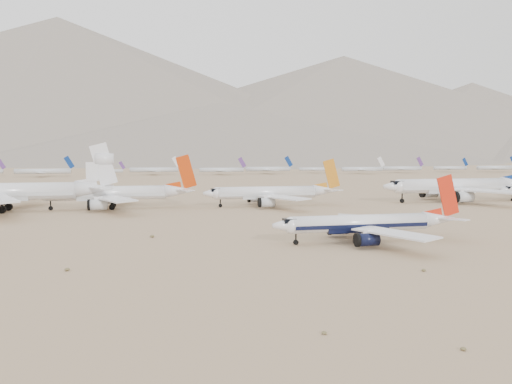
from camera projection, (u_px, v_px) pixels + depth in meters
ground at (304, 243)px, 102.98m from camera, size 7000.00×7000.00×0.00m
main_airliner at (368, 224)px, 104.51m from camera, size 39.93×39.00×14.09m
row2_navy_widebody at (458, 186)px, 192.50m from camera, size 60.17×58.83×21.40m
row2_gold_tail at (272, 193)px, 175.77m from camera, size 47.15×46.11×16.79m
row2_orange_tail at (114, 194)px, 167.16m from camera, size 51.37×50.25×18.32m
row2_white_trijet at (10, 192)px, 158.61m from camera, size 62.96×61.53×22.31m
distant_storage_row at (270, 169)px, 452.64m from camera, size 676.48×59.50×14.60m
mountain_range at (172, 104)px, 1706.32m from camera, size 7354.00×3024.00×470.00m
foothills at (365, 135)px, 1283.65m from camera, size 4637.50×1395.00×155.00m
desert_scrub at (352, 270)px, 78.28m from camera, size 261.14×121.67×0.63m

